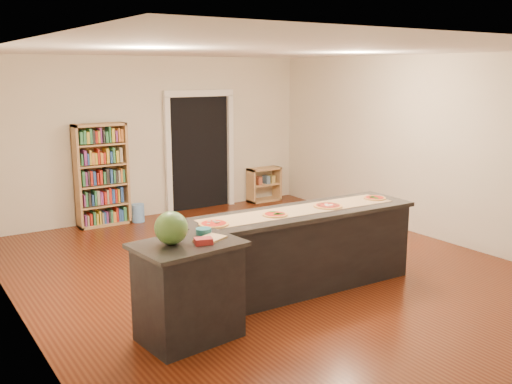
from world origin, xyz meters
TOP-DOWN VIEW (x-y plane):
  - room at (0.00, 0.00)m, footprint 6.00×7.00m
  - doorway at (0.90, 3.46)m, footprint 1.40×0.09m
  - kitchen_island at (-0.02, -0.79)m, footprint 2.90×0.79m
  - side_counter at (-1.72, -1.23)m, footprint 0.98×0.72m
  - bookshelf at (-1.03, 3.30)m, footprint 0.86×0.30m
  - low_shelf at (2.25, 3.31)m, footprint 0.67×0.29m
  - waste_bin at (-0.47, 3.17)m, footprint 0.21×0.21m
  - kraft_paper at (-0.02, -0.77)m, footprint 2.53×0.54m
  - watermelon at (-1.86, -1.19)m, footprint 0.31×0.31m
  - cutting_board at (-1.50, -1.27)m, footprint 0.35×0.30m
  - package_red at (-1.62, -1.35)m, footprint 0.19×0.16m
  - package_teal at (-1.46, -1.06)m, footprint 0.16×0.16m
  - pizza_a at (-1.18, -0.78)m, footprint 0.33×0.33m
  - pizza_b at (-0.41, -0.81)m, footprint 0.28×0.28m
  - pizza_c at (0.36, -0.82)m, footprint 0.33×0.33m
  - pizza_d at (1.13, -0.82)m, footprint 0.27×0.27m

SIDE VIEW (x-z plane):
  - waste_bin at x=-0.47m, z-range 0.00..0.31m
  - low_shelf at x=2.25m, z-range 0.00..0.67m
  - kitchen_island at x=-0.02m, z-range 0.00..0.96m
  - side_counter at x=-1.72m, z-range 0.00..0.97m
  - bookshelf at x=-1.03m, z-range 0.00..1.71m
  - kraft_paper at x=-0.02m, z-range 0.96..0.96m
  - pizza_a at x=-1.18m, z-range 0.96..0.98m
  - pizza_c at x=0.36m, z-range 0.96..0.98m
  - pizza_b at x=-0.41m, z-range 0.96..0.98m
  - pizza_d at x=1.13m, z-range 0.96..0.98m
  - cutting_board at x=-1.50m, z-range 0.97..0.99m
  - package_teal at x=-1.46m, z-range 0.97..1.03m
  - package_red at x=-1.62m, z-range 0.97..1.03m
  - watermelon at x=-1.86m, z-range 0.97..1.28m
  - doorway at x=0.90m, z-range 0.10..2.31m
  - room at x=0.00m, z-range 0.00..2.80m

